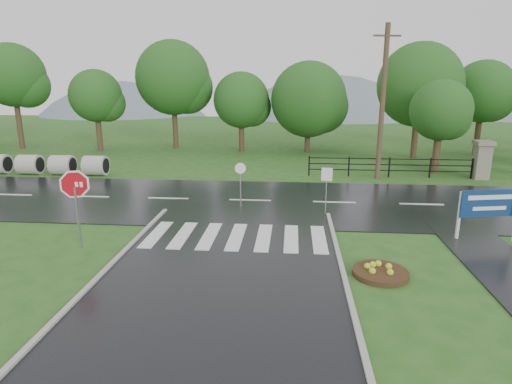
{
  "coord_description": "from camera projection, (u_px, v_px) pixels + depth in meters",
  "views": [
    {
      "loc": [
        1.98,
        -9.61,
        5.57
      ],
      "look_at": [
        0.63,
        6.0,
        1.5
      ],
      "focal_mm": 30.0,
      "sensor_mm": 36.0,
      "label": 1
    }
  ],
  "objects": [
    {
      "name": "crosswalk",
      "position": [
        236.0,
        236.0,
        15.64
      ],
      "size": [
        6.5,
        2.8,
        0.02
      ],
      "color": "silver",
      "rests_on": "ground"
    },
    {
      "name": "reg_sign_small",
      "position": [
        327.0,
        182.0,
        17.97
      ],
      "size": [
        0.46,
        0.11,
        2.07
      ],
      "color": "#939399",
      "rests_on": "ground"
    },
    {
      "name": "flower_bed",
      "position": [
        380.0,
        272.0,
        12.61
      ],
      "size": [
        1.63,
        1.63,
        0.33
      ],
      "color": "#332111",
      "rests_on": "ground"
    },
    {
      "name": "fence_west",
      "position": [
        389.0,
        165.0,
        25.44
      ],
      "size": [
        9.58,
        0.08,
        1.2
      ],
      "color": "black",
      "rests_on": "ground"
    },
    {
      "name": "main_road",
      "position": [
        250.0,
        201.0,
        20.48
      ],
      "size": [
        90.0,
        8.0,
        0.04
      ],
      "primitive_type": "cube",
      "color": "black",
      "rests_on": "ground"
    },
    {
      "name": "pillar_west",
      "position": [
        482.0,
        159.0,
        24.89
      ],
      "size": [
        1.0,
        1.0,
        2.24
      ],
      "color": "gray",
      "rests_on": "ground"
    },
    {
      "name": "treeline",
      "position": [
        280.0,
        154.0,
        33.9
      ],
      "size": [
        83.2,
        5.2,
        10.0
      ],
      "color": "#1C4E18",
      "rests_on": "ground"
    },
    {
      "name": "ground",
      "position": [
        211.0,
        308.0,
        10.84
      ],
      "size": [
        120.0,
        120.0,
        0.0
      ],
      "primitive_type": "plane",
      "color": "#29561C",
      "rests_on": "ground"
    },
    {
      "name": "entrance_tree_left",
      "position": [
        441.0,
        111.0,
        25.84
      ],
      "size": [
        3.67,
        3.67,
        5.71
      ],
      "color": "#3D2B1C",
      "rests_on": "ground"
    },
    {
      "name": "hills",
      "position": [
        300.0,
        202.0,
        77.13
      ],
      "size": [
        102.0,
        48.0,
        48.0
      ],
      "color": "slate",
      "rests_on": "ground"
    },
    {
      "name": "culvert_pipes",
      "position": [
        46.0,
        165.0,
        26.23
      ],
      "size": [
        7.6,
        1.2,
        1.2
      ],
      "color": "#9E9B93",
      "rests_on": "ground"
    },
    {
      "name": "utility_pole_east",
      "position": [
        382.0,
        103.0,
        24.1
      ],
      "size": [
        1.53,
        0.35,
        8.64
      ],
      "color": "#473523",
      "rests_on": "ground"
    },
    {
      "name": "stop_sign",
      "position": [
        75.0,
        192.0,
        14.24
      ],
      "size": [
        1.22,
        0.45,
        2.9
      ],
      "color": "#939399",
      "rests_on": "ground"
    },
    {
      "name": "walkway",
      "position": [
        490.0,
        257.0,
        13.99
      ],
      "size": [
        2.2,
        11.0,
        0.04
      ],
      "primitive_type": "cube",
      "color": "black",
      "rests_on": "ground"
    },
    {
      "name": "estate_billboard",
      "position": [
        489.0,
        206.0,
        15.1
      ],
      "size": [
        2.13,
        0.49,
        1.89
      ],
      "color": "silver",
      "rests_on": "ground"
    },
    {
      "name": "reg_sign_round",
      "position": [
        240.0,
        179.0,
        18.99
      ],
      "size": [
        0.48,
        0.12,
        2.09
      ],
      "color": "#939399",
      "rests_on": "ground"
    }
  ]
}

